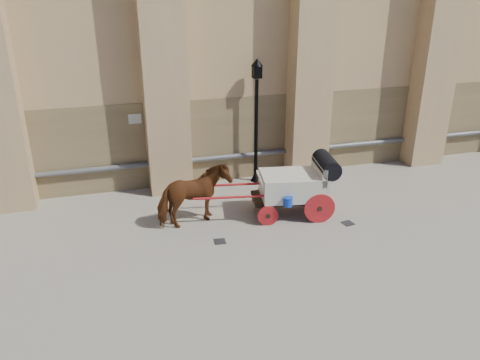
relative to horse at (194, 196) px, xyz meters
name	(u,v)px	position (x,y,z in m)	size (l,w,h in m)	color
ground	(225,234)	(0.69, -0.88, -0.90)	(90.00, 90.00, 0.00)	gray
horse	(194,196)	(0.00, 0.00, 0.00)	(0.97, 2.12, 1.79)	#5B2C13
carriage	(298,184)	(3.15, -0.22, 0.12)	(4.42, 1.86, 1.88)	black
street_lamp	(256,118)	(2.75, 2.68, 1.42)	(0.41, 0.41, 4.34)	black
drain_grate_near	(220,241)	(0.45, -1.22, -0.89)	(0.32, 0.32, 0.01)	black
drain_grate_far	(348,223)	(4.37, -1.24, -0.89)	(0.32, 0.32, 0.01)	black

